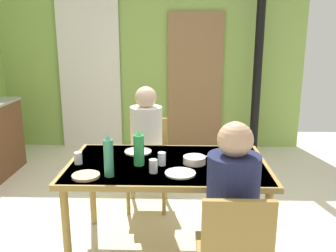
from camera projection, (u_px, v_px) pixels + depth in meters
The scene contains 21 objects.
ground_plane at pixel (120, 244), 2.97m from camera, with size 7.21×7.21×0.00m, color silver.
wall_back at pixel (147, 58), 5.33m from camera, with size 4.59×0.10×2.70m, color #92B755.
door_wooden at pixel (195, 82), 5.31m from camera, with size 0.80×0.05×2.00m, color olive.
stove_pipe_column at pixel (258, 59), 4.94m from camera, with size 0.12×0.12×2.70m, color black.
curtain_panel at pixel (90, 73), 5.31m from camera, with size 0.90×0.03×2.27m, color white.
dining_table at pixel (167, 171), 2.75m from camera, with size 1.51×0.90×0.73m.
chair_far_diner at pixel (148, 157), 3.57m from camera, with size 0.40×0.40×0.87m.
person_near_diner at pixel (232, 195), 2.07m from camera, with size 0.30×0.37×0.77m.
person_far_diner at pixel (146, 133), 3.37m from camera, with size 0.30×0.37×0.77m.
water_bottle_green_near at pixel (139, 149), 2.65m from camera, with size 0.08×0.08×0.27m.
water_bottle_green_far at pixel (108, 157), 2.44m from camera, with size 0.07×0.07×0.30m.
serving_bowl_center at pixel (194, 160), 2.71m from camera, with size 0.17×0.17×0.06m, color beige.
dinner_plate_near_left at pixel (138, 151), 2.98m from camera, with size 0.22×0.22×0.01m, color white.
dinner_plate_near_right at pixel (180, 173), 2.51m from camera, with size 0.22×0.22×0.01m, color white.
drinking_glass_by_near_diner at pixel (162, 159), 2.67m from camera, with size 0.06×0.06×0.10m, color silver.
drinking_glass_by_far_diner at pixel (78, 158), 2.70m from camera, with size 0.06×0.06×0.09m, color silver.
drinking_glass_spare_center at pixel (153, 166), 2.53m from camera, with size 0.06×0.06×0.10m, color silver.
bread_plate_sliced at pixel (86, 176), 2.45m from camera, with size 0.19×0.19×0.02m, color #DBB77A.
cutlery_knife_near at pixel (233, 156), 2.89m from camera, with size 0.15×0.02×0.00m, color silver.
cutlery_fork_near at pixel (230, 164), 2.70m from camera, with size 0.15×0.02×0.00m, color silver.
cutlery_knife_far at pixel (210, 155), 2.90m from camera, with size 0.15×0.02×0.00m, color silver.
Camera 1 is at (0.47, -2.62, 1.68)m, focal length 38.48 mm.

